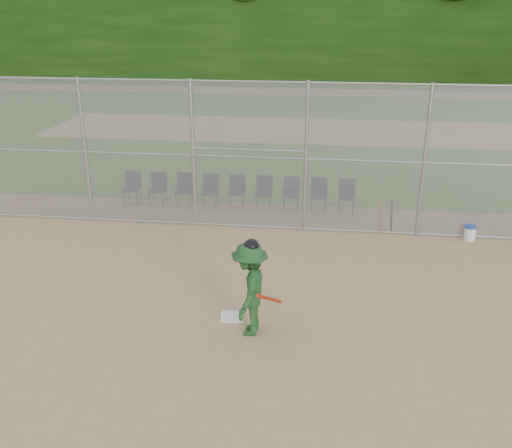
# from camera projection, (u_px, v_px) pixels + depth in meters

# --- Properties ---
(ground) EXTENTS (100.00, 100.00, 0.00)m
(ground) POSITION_uv_depth(u_px,v_px,m) (240.00, 323.00, 11.04)
(ground) COLOR tan
(ground) RESTS_ON ground
(grass_strip) EXTENTS (100.00, 100.00, 0.00)m
(grass_strip) POSITION_uv_depth(u_px,v_px,m) (295.00, 130.00, 27.68)
(grass_strip) COLOR #32651E
(grass_strip) RESTS_ON ground
(dirt_patch_far) EXTENTS (24.00, 24.00, 0.00)m
(dirt_patch_far) POSITION_uv_depth(u_px,v_px,m) (295.00, 130.00, 27.68)
(dirt_patch_far) COLOR tan
(dirt_patch_far) RESTS_ON ground
(backstop_fence) EXTENTS (16.09, 0.09, 4.00)m
(backstop_fence) POSITION_uv_depth(u_px,v_px,m) (268.00, 155.00, 14.91)
(backstop_fence) COLOR gray
(backstop_fence) RESTS_ON ground
(treeline) EXTENTS (81.00, 60.00, 11.00)m
(treeline) POSITION_uv_depth(u_px,v_px,m) (301.00, 9.00, 27.53)
(treeline) COLOR black
(treeline) RESTS_ON ground
(home_plate) EXTENTS (0.50, 0.50, 0.02)m
(home_plate) POSITION_uv_depth(u_px,v_px,m) (232.00, 316.00, 11.27)
(home_plate) COLOR silver
(home_plate) RESTS_ON ground
(batter_at_plate) EXTENTS (0.99, 1.36, 1.90)m
(batter_at_plate) POSITION_uv_depth(u_px,v_px,m) (250.00, 288.00, 10.43)
(batter_at_plate) COLOR #1D4820
(batter_at_plate) RESTS_ON ground
(water_cooler) EXTENTS (0.31, 0.31, 0.39)m
(water_cooler) POSITION_uv_depth(u_px,v_px,m) (470.00, 233.00, 14.85)
(water_cooler) COLOR white
(water_cooler) RESTS_ON ground
(spare_bats) EXTENTS (0.36, 0.36, 0.82)m
(spare_bats) POSITION_uv_depth(u_px,v_px,m) (386.00, 216.00, 15.43)
(spare_bats) COLOR #D84C14
(spare_bats) RESTS_ON ground
(chair_0) EXTENTS (0.54, 0.52, 0.96)m
(chair_0) POSITION_uv_depth(u_px,v_px,m) (132.00, 188.00, 17.49)
(chair_0) COLOR #0E1736
(chair_0) RESTS_ON ground
(chair_1) EXTENTS (0.54, 0.52, 0.96)m
(chair_1) POSITION_uv_depth(u_px,v_px,m) (158.00, 189.00, 17.40)
(chair_1) COLOR #0E1736
(chair_1) RESTS_ON ground
(chair_2) EXTENTS (0.54, 0.52, 0.96)m
(chair_2) POSITION_uv_depth(u_px,v_px,m) (184.00, 190.00, 17.30)
(chair_2) COLOR #0E1736
(chair_2) RESTS_ON ground
(chair_3) EXTENTS (0.54, 0.52, 0.96)m
(chair_3) POSITION_uv_depth(u_px,v_px,m) (210.00, 191.00, 17.21)
(chair_3) COLOR #0E1736
(chair_3) RESTS_ON ground
(chair_4) EXTENTS (0.54, 0.52, 0.96)m
(chair_4) POSITION_uv_depth(u_px,v_px,m) (237.00, 192.00, 17.12)
(chair_4) COLOR #0E1736
(chair_4) RESTS_ON ground
(chair_5) EXTENTS (0.54, 0.52, 0.96)m
(chair_5) POSITION_uv_depth(u_px,v_px,m) (264.00, 193.00, 17.02)
(chair_5) COLOR #0E1736
(chair_5) RESTS_ON ground
(chair_6) EXTENTS (0.54, 0.52, 0.96)m
(chair_6) POSITION_uv_depth(u_px,v_px,m) (291.00, 194.00, 16.93)
(chair_6) COLOR #0E1736
(chair_6) RESTS_ON ground
(chair_7) EXTENTS (0.54, 0.52, 0.96)m
(chair_7) POSITION_uv_depth(u_px,v_px,m) (319.00, 195.00, 16.83)
(chair_7) COLOR #0E1736
(chair_7) RESTS_ON ground
(chair_8) EXTENTS (0.54, 0.52, 0.96)m
(chair_8) POSITION_uv_depth(u_px,v_px,m) (347.00, 196.00, 16.74)
(chair_8) COLOR #0E1736
(chair_8) RESTS_ON ground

